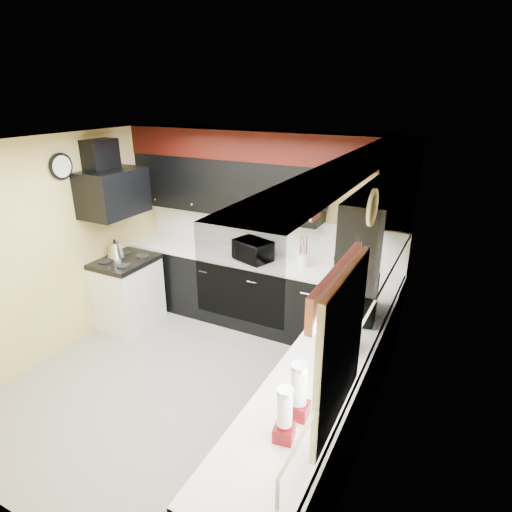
{
  "coord_description": "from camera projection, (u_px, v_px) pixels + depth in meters",
  "views": [
    {
      "loc": [
        2.3,
        -3.0,
        2.94
      ],
      "look_at": [
        0.39,
        0.76,
        1.29
      ],
      "focal_mm": 30.0,
      "sensor_mm": 36.0,
      "label": 1
    }
  ],
  "objects": [
    {
      "name": "ground",
      "position": [
        191.0,
        387.0,
        4.53
      ],
      "size": [
        3.6,
        3.6,
        0.0
      ],
      "primitive_type": "plane",
      "color": "gray",
      "rests_on": "ground"
    },
    {
      "name": "wall_back",
      "position": [
        266.0,
        229.0,
        5.57
      ],
      "size": [
        3.6,
        0.06,
        2.5
      ],
      "primitive_type": "cube",
      "color": "#E0C666",
      "rests_on": "ground"
    },
    {
      "name": "wall_right",
      "position": [
        374.0,
        323.0,
        3.32
      ],
      "size": [
        0.06,
        3.6,
        2.5
      ],
      "primitive_type": "cube",
      "color": "#E0C666",
      "rests_on": "ground"
    },
    {
      "name": "wall_left",
      "position": [
        54.0,
        249.0,
        4.84
      ],
      "size": [
        0.06,
        3.6,
        2.5
      ],
      "primitive_type": "cube",
      "color": "#E0C666",
      "rests_on": "ground"
    },
    {
      "name": "ceiling",
      "position": [
        175.0,
        145.0,
        3.62
      ],
      "size": [
        3.6,
        3.6,
        0.06
      ],
      "primitive_type": "cube",
      "color": "white",
      "rests_on": "wall_back"
    },
    {
      "name": "cab_back",
      "position": [
        255.0,
        293.0,
        5.61
      ],
      "size": [
        3.6,
        0.6,
        0.9
      ],
      "primitive_type": "cube",
      "color": "black",
      "rests_on": "ground"
    },
    {
      "name": "cab_right",
      "position": [
        319.0,
        417.0,
        3.48
      ],
      "size": [
        0.6,
        3.0,
        0.9
      ],
      "primitive_type": "cube",
      "color": "black",
      "rests_on": "ground"
    },
    {
      "name": "counter_back",
      "position": [
        255.0,
        260.0,
        5.44
      ],
      "size": [
        3.62,
        0.64,
        0.04
      ],
      "primitive_type": "cube",
      "color": "white",
      "rests_on": "cab_back"
    },
    {
      "name": "counter_right",
      "position": [
        322.0,
        369.0,
        3.31
      ],
      "size": [
        0.64,
        3.02,
        0.04
      ],
      "primitive_type": "cube",
      "color": "white",
      "rests_on": "cab_right"
    },
    {
      "name": "splash_back",
      "position": [
        266.0,
        233.0,
        5.58
      ],
      "size": [
        3.6,
        0.02,
        0.5
      ],
      "primitive_type": "cube",
      "color": "white",
      "rests_on": "counter_back"
    },
    {
      "name": "splash_right",
      "position": [
        372.0,
        329.0,
        3.34
      ],
      "size": [
        0.02,
        3.6,
        0.5
      ],
      "primitive_type": "cube",
      "color": "white",
      "rests_on": "counter_right"
    },
    {
      "name": "upper_back",
      "position": [
        225.0,
        186.0,
        5.44
      ],
      "size": [
        2.6,
        0.35,
        0.7
      ],
      "primitive_type": "cube",
      "color": "black",
      "rests_on": "wall_back"
    },
    {
      "name": "upper_right",
      "position": [
        383.0,
        222.0,
        3.94
      ],
      "size": [
        0.35,
        1.8,
        0.7
      ],
      "primitive_type": "cube",
      "color": "black",
      "rests_on": "wall_right"
    },
    {
      "name": "soffit_back",
      "position": [
        260.0,
        146.0,
        5.03
      ],
      "size": [
        3.6,
        0.36,
        0.35
      ],
      "primitive_type": "cube",
      "color": "black",
      "rests_on": "wall_back"
    },
    {
      "name": "soffit_right",
      "position": [
        357.0,
        188.0,
        2.85
      ],
      "size": [
        0.36,
        3.24,
        0.35
      ],
      "primitive_type": "cube",
      "color": "black",
      "rests_on": "wall_right"
    },
    {
      "name": "stove",
      "position": [
        128.0,
        294.0,
        5.63
      ],
      "size": [
        0.6,
        0.75,
        0.86
      ],
      "primitive_type": "cube",
      "color": "white",
      "rests_on": "ground"
    },
    {
      "name": "cooktop",
      "position": [
        125.0,
        261.0,
        5.47
      ],
      "size": [
        0.62,
        0.77,
        0.06
      ],
      "primitive_type": "cube",
      "color": "black",
      "rests_on": "stove"
    },
    {
      "name": "hood",
      "position": [
        113.0,
        192.0,
        5.16
      ],
      "size": [
        0.5,
        0.78,
        0.55
      ],
      "primitive_type": "cube",
      "color": "black",
      "rests_on": "wall_left"
    },
    {
      "name": "hood_duct",
      "position": [
        101.0,
        156.0,
        5.07
      ],
      "size": [
        0.24,
        0.4,
        0.4
      ],
      "primitive_type": "cube",
      "color": "black",
      "rests_on": "wall_left"
    },
    {
      "name": "window",
      "position": [
        341.0,
        347.0,
        2.47
      ],
      "size": [
        0.03,
        0.86,
        0.96
      ],
      "primitive_type": null,
      "color": "white",
      "rests_on": "wall_right"
    },
    {
      "name": "valance",
      "position": [
        337.0,
        283.0,
        2.34
      ],
      "size": [
        0.04,
        0.88,
        0.2
      ],
      "primitive_type": "cube",
      "color": "red",
      "rests_on": "wall_right"
    },
    {
      "name": "pan_top",
      "position": [
        323.0,
        180.0,
        4.74
      ],
      "size": [
        0.03,
        0.22,
        0.4
      ],
      "primitive_type": null,
      "color": "black",
      "rests_on": "upper_back"
    },
    {
      "name": "pan_mid",
      "position": [
        318.0,
        205.0,
        4.73
      ],
      "size": [
        0.03,
        0.28,
        0.46
      ],
      "primitive_type": null,
      "color": "black",
      "rests_on": "upper_back"
    },
    {
      "name": "pan_low",
      "position": [
        325.0,
        202.0,
        4.95
      ],
      "size": [
        0.03,
        0.24,
        0.42
      ],
      "primitive_type": null,
      "color": "black",
      "rests_on": "upper_back"
    },
    {
      "name": "cut_board",
      "position": [
        315.0,
        203.0,
        4.61
      ],
      "size": [
        0.03,
        0.26,
        0.35
      ],
      "primitive_type": "cube",
      "color": "white",
      "rests_on": "upper_back"
    },
    {
      "name": "baskets",
      "position": [
        340.0,
        320.0,
        3.5
      ],
      "size": [
        0.27,
        0.27,
        0.5
      ],
      "primitive_type": null,
      "color": "brown",
      "rests_on": "upper_right"
    },
    {
      "name": "clock",
      "position": [
        61.0,
        166.0,
        4.71
      ],
      "size": [
        0.03,
        0.3,
        0.3
      ],
      "primitive_type": null,
      "color": "black",
      "rests_on": "wall_left"
    },
    {
      "name": "deco_plate",
      "position": [
        372.0,
        207.0,
        2.67
      ],
      "size": [
        0.03,
        0.24,
        0.24
      ],
      "primitive_type": null,
      "color": "white",
      "rests_on": "wall_right"
    },
    {
      "name": "toaster_oven",
      "position": [
        252.0,
        250.0,
        5.33
      ],
      "size": [
        0.55,
        0.5,
        0.26
      ],
      "primitive_type": "imported",
      "rotation": [
        0.0,
        0.0,
        -0.33
      ],
      "color": "black",
      "rests_on": "counter_back"
    },
    {
      "name": "microwave",
      "position": [
        356.0,
        298.0,
        4.05
      ],
      "size": [
        0.48,
        0.64,
        0.32
      ],
      "primitive_type": "imported",
      "rotation": [
        0.0,
        0.0,
        1.72
      ],
      "color": "black",
      "rests_on": "counter_right"
    },
    {
      "name": "utensil_crock",
      "position": [
        303.0,
        260.0,
        5.16
      ],
      "size": [
        0.14,
        0.14,
        0.15
      ],
      "primitive_type": "cylinder",
      "rotation": [
        0.0,
        0.0,
        0.01
      ],
      "color": "white",
      "rests_on": "counter_back"
    },
    {
      "name": "knife_block",
      "position": [
        341.0,
        263.0,
        5.0
      ],
      "size": [
        0.14,
        0.16,
        0.22
      ],
      "primitive_type": "cube",
      "rotation": [
        0.0,
        0.0,
        -0.29
      ],
      "color": "black",
      "rests_on": "counter_back"
    },
    {
      "name": "kettle",
      "position": [
        115.0,
        250.0,
        5.48
      ],
      "size": [
        0.28,
        0.28,
        0.2
      ],
      "primitive_type": null,
      "rotation": [
        0.0,
        0.0,
        -0.32
      ],
      "color": "#ABABAF",
      "rests_on": "cooktop"
    },
    {
      "name": "dispenser_a",
      "position": [
        299.0,
        393.0,
        2.74
      ],
      "size": [
        0.14,
        0.14,
        0.36
      ],
      "primitive_type": null,
      "rotation": [
        0.0,
        0.0,
        0.05
      ],
      "color": "#5D0E0F",
      "rests_on": "counter_right"
    },
    {
      "name": "dispenser_b",
      "position": [
        284.0,
        418.0,
        2.56
      ],
      "size": [
        0.14,
        0.14,
        0.33
      ],
      "primitive_type": null,
      "rotation": [
        0.0,
        0.0,
        0.16
      ],
      "color": "#661008",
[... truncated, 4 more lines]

